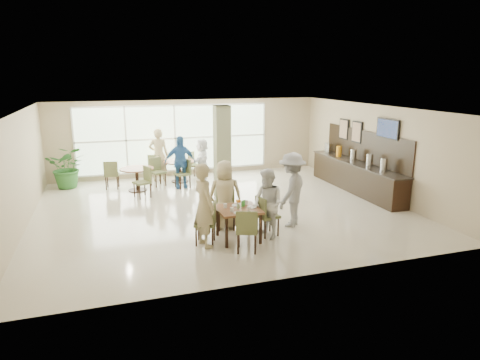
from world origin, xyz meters
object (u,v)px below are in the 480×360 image
object	(u,v)px
round_table_right	(179,166)
teen_right	(267,204)
adult_b	(202,160)
teen_standing	(292,190)
main_table	(238,212)
teen_left	(204,205)
teen_far	(225,195)
buffet_counter	(356,174)
adult_a	(180,162)
adult_standing	(159,155)
potted_plant	(68,167)
round_table_left	(137,173)

from	to	relation	value
round_table_right	teen_right	distance (m)	6.01
adult_b	teen_standing	bearing A→B (deg)	29.51
main_table	teen_left	xyz separation A→B (m)	(-0.81, -0.10, 0.28)
teen_far	teen_standing	bearing A→B (deg)	-179.51
round_table_right	adult_b	xyz separation A→B (m)	(0.83, 0.02, 0.16)
buffet_counter	adult_a	xyz separation A→B (m)	(-5.35, 2.14, 0.32)
main_table	round_table_right	bearing A→B (deg)	93.10
round_table_right	adult_standing	distance (m)	0.83
potted_plant	teen_far	size ratio (longest dim) A/B	0.83
teen_right	round_table_left	bearing A→B (deg)	-168.57
teen_far	teen_right	distance (m)	1.18
main_table	potted_plant	world-z (taller)	potted_plant
buffet_counter	teen_standing	distance (m)	4.15
buffet_counter	adult_a	distance (m)	5.77
potted_plant	adult_b	xyz separation A→B (m)	(4.50, -0.29, 0.03)
teen_standing	teen_left	bearing A→B (deg)	-30.83
main_table	teen_standing	xyz separation A→B (m)	(1.55, 0.51, 0.27)
buffet_counter	potted_plant	size ratio (longest dim) A/B	3.33
round_table_right	teen_left	distance (m)	5.98
teen_left	adult_a	world-z (taller)	teen_left
teen_left	adult_a	distance (m)	5.15
buffet_counter	potted_plant	world-z (taller)	buffet_counter
round_table_left	buffet_counter	distance (m)	7.11
potted_plant	teen_left	size ratio (longest dim) A/B	0.76
teen_far	teen_right	xyz separation A→B (m)	(0.75, -0.90, -0.04)
potted_plant	teen_standing	bearing A→B (deg)	-45.62
round_table_left	teen_far	size ratio (longest dim) A/B	0.64
potted_plant	teen_far	world-z (taller)	teen_far
potted_plant	teen_right	distance (m)	7.79
teen_right	adult_standing	size ratio (longest dim) A/B	0.86
adult_standing	teen_standing	bearing A→B (deg)	127.61
teen_left	teen_standing	bearing A→B (deg)	-88.90
teen_left	adult_standing	xyz separation A→B (m)	(-0.17, 6.28, 0.01)
buffet_counter	teen_standing	xyz separation A→B (m)	(-3.37, -2.38, 0.37)
round_table_right	teen_right	world-z (taller)	teen_right
round_table_left	potted_plant	size ratio (longest dim) A/B	0.78
round_table_left	adult_b	bearing A→B (deg)	18.64
teen_right	teen_standing	world-z (taller)	teen_standing
teen_left	round_table_left	bearing A→B (deg)	-2.08
round_table_left	teen_far	bearing A→B (deg)	-67.41
round_table_left	teen_left	distance (m)	5.29
teen_standing	potted_plant	bearing A→B (deg)	-90.93
buffet_counter	teen_right	world-z (taller)	buffet_counter
buffet_counter	adult_b	distance (m)	5.33
round_table_right	teen_right	xyz separation A→B (m)	(0.99, -5.93, 0.23)
adult_b	teen_left	bearing A→B (deg)	6.14
teen_far	round_table_left	bearing A→B (deg)	-55.72
teen_right	adult_standing	world-z (taller)	adult_standing
teen_standing	round_table_left	bearing A→B (deg)	-98.75
teen_standing	adult_standing	distance (m)	6.21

